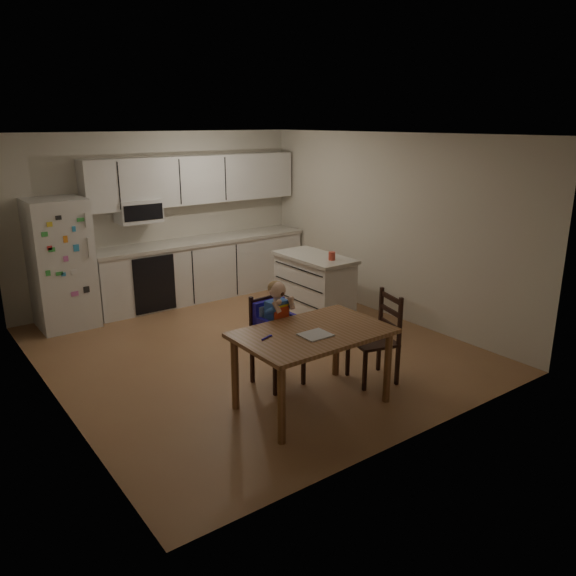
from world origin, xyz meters
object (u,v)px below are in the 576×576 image
(red_cup, at_px, (332,256))
(chair_side, at_px, (381,331))
(kitchen_island, at_px, (314,286))
(chair_booster, at_px, (275,322))
(dining_table, at_px, (313,341))
(refrigerator, at_px, (61,264))

(red_cup, xyz_separation_m, chair_side, (-0.71, -1.63, -0.39))
(red_cup, bearing_deg, kitchen_island, 94.39)
(chair_booster, xyz_separation_m, chair_side, (0.95, -0.59, -0.13))
(chair_booster, bearing_deg, chair_side, -36.24)
(red_cup, distance_m, chair_side, 1.83)
(kitchen_island, xyz_separation_m, dining_table, (-1.63, -1.99, 0.22))
(chair_booster, bearing_deg, red_cup, 28.03)
(refrigerator, relative_size, chair_side, 1.79)
(refrigerator, xyz_separation_m, chair_side, (2.21, -3.65, -0.31))
(kitchen_island, relative_size, chair_booster, 1.07)
(kitchen_island, bearing_deg, refrigerator, 149.78)
(dining_table, bearing_deg, chair_booster, 90.32)
(red_cup, relative_size, chair_booster, 0.10)
(refrigerator, distance_m, chair_booster, 3.31)
(kitchen_island, distance_m, chair_side, 2.08)
(kitchen_island, distance_m, red_cup, 0.59)
(kitchen_island, height_order, chair_booster, chair_booster)
(chair_booster, bearing_deg, kitchen_island, 35.86)
(dining_table, xyz_separation_m, chair_booster, (-0.00, 0.62, 0.01))
(refrigerator, xyz_separation_m, chair_booster, (1.26, -3.06, -0.18))
(chair_side, bearing_deg, chair_booster, -106.73)
(kitchen_island, bearing_deg, chair_booster, -139.94)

